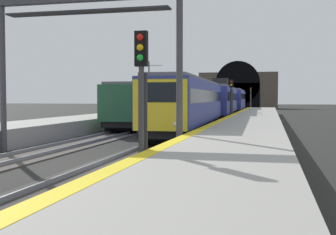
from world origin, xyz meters
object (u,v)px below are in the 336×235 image
(train_adjacent_platform, at_px, (175,102))
(railway_signal_far, at_px, (251,97))
(railway_signal_near, at_px, (142,91))
(railway_signal_mid, at_px, (231,98))
(catenary_mast_near, at_px, (149,88))
(train_main_approaching, at_px, (220,101))
(overhead_signal_gantry, at_px, (86,34))

(train_adjacent_platform, bearing_deg, railway_signal_far, -10.71)
(railway_signal_near, bearing_deg, railway_signal_mid, -180.00)
(train_adjacent_platform, distance_m, railway_signal_near, 36.03)
(railway_signal_near, xyz_separation_m, railway_signal_mid, (30.34, 0.00, -0.21))
(railway_signal_mid, distance_m, catenary_mast_near, 22.16)
(railway_signal_near, distance_m, railway_signal_far, 72.49)
(train_adjacent_platform, height_order, railway_signal_near, train_adjacent_platform)
(railway_signal_mid, bearing_deg, train_main_approaching, -164.19)
(railway_signal_mid, distance_m, railway_signal_far, 42.16)
(train_main_approaching, bearing_deg, railway_signal_mid, 14.30)
(train_main_approaching, xyz_separation_m, overhead_signal_gantry, (-31.16, 2.45, 3.23))
(train_adjacent_platform, relative_size, railway_signal_far, 8.55)
(train_adjacent_platform, height_order, overhead_signal_gantry, overhead_signal_gantry)
(train_main_approaching, distance_m, railway_signal_mid, 6.75)
(train_adjacent_platform, relative_size, catenary_mast_near, 5.01)
(railway_signal_far, relative_size, catenary_mast_near, 0.59)
(train_adjacent_platform, bearing_deg, train_main_approaching, -74.20)
(train_main_approaching, bearing_deg, railway_signal_near, 1.34)
(railway_signal_near, bearing_deg, train_main_approaching, -177.15)
(overhead_signal_gantry, bearing_deg, railway_signal_near, -142.85)
(train_main_approaching, bearing_deg, overhead_signal_gantry, -6.01)
(railway_signal_far, distance_m, catenary_mast_near, 28.00)
(overhead_signal_gantry, bearing_deg, train_adjacent_platform, 4.71)
(catenary_mast_near, bearing_deg, overhead_signal_gantry, -167.85)
(train_main_approaching, xyz_separation_m, railway_signal_near, (-36.82, -1.84, 0.57))
(train_main_approaching, relative_size, railway_signal_near, 12.41)
(train_main_approaching, relative_size, railway_signal_mid, 13.05)
(train_main_approaching, height_order, railway_signal_mid, train_main_approaching)
(railway_signal_near, relative_size, catenary_mast_near, 0.58)
(overhead_signal_gantry, bearing_deg, train_main_approaching, -4.50)
(train_main_approaching, relative_size, railway_signal_far, 12.37)
(train_main_approaching, height_order, catenary_mast_near, catenary_mast_near)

